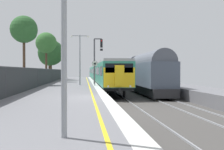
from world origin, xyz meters
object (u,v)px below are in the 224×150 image
at_px(platform_lamp_mid, 80,55).
at_px(background_tree_left, 46,44).
at_px(speed_limit_sign, 95,70).
at_px(commuter_train_at_platform, 100,73).
at_px(background_tree_centre, 51,54).
at_px(background_tree_back, 49,56).
at_px(freight_train_adjacent_track, 124,72).
at_px(platform_lamp_near, 64,11).
at_px(signal_gantry, 96,56).
at_px(background_tree_right, 25,30).

distance_m(platform_lamp_mid, background_tree_left, 11.95).
xyz_separation_m(speed_limit_sign, background_tree_left, (-6.67, 12.62, 3.90)).
height_order(commuter_train_at_platform, background_tree_left, background_tree_left).
xyz_separation_m(commuter_train_at_platform, background_tree_centre, (-8.64, -3.94, 3.31)).
bearing_deg(background_tree_back, background_tree_centre, -79.87).
distance_m(freight_train_adjacent_track, platform_lamp_near, 43.72).
xyz_separation_m(signal_gantry, background_tree_centre, (-7.15, 16.01, 1.16)).
bearing_deg(freight_train_adjacent_track, background_tree_left, -152.03).
relative_size(commuter_train_at_platform, background_tree_left, 8.49).
height_order(background_tree_right, background_tree_back, background_tree_right).
height_order(commuter_train_at_platform, signal_gantry, signal_gantry).
distance_m(freight_train_adjacent_track, background_tree_centre, 13.06).
distance_m(commuter_train_at_platform, background_tree_left, 15.01).
relative_size(signal_gantry, background_tree_left, 0.76).
xyz_separation_m(background_tree_centre, background_tree_back, (-1.13, 6.33, -0.01)).
relative_size(platform_lamp_mid, background_tree_left, 0.78).
relative_size(commuter_train_at_platform, signal_gantry, 11.18).
xyz_separation_m(freight_train_adjacent_track, signal_gantry, (-5.49, -15.02, 1.95)).
bearing_deg(signal_gantry, platform_lamp_mid, -131.58).
relative_size(freight_train_adjacent_track, background_tree_right, 6.68).
bearing_deg(freight_train_adjacent_track, platform_lamp_near, -99.81).
xyz_separation_m(freight_train_adjacent_track, background_tree_left, (-12.52, -6.65, 4.13)).
xyz_separation_m(freight_train_adjacent_track, background_tree_back, (-13.77, 7.32, 3.11)).
distance_m(platform_lamp_mid, background_tree_centre, 18.98).
relative_size(freight_train_adjacent_track, speed_limit_sign, 19.68).
xyz_separation_m(signal_gantry, speed_limit_sign, (-0.36, -4.24, -1.72)).
bearing_deg(commuter_train_at_platform, signal_gantry, -94.27).
distance_m(platform_lamp_near, background_tree_back, 50.80).
xyz_separation_m(background_tree_right, background_tree_back, (-0.17, 23.93, -1.56)).
bearing_deg(background_tree_right, speed_limit_sign, -18.95).
xyz_separation_m(signal_gantry, platform_lamp_near, (-1.95, -28.04, -0.43)).
bearing_deg(platform_lamp_mid, signal_gantry, 48.42).
xyz_separation_m(speed_limit_sign, platform_lamp_near, (-1.60, -23.79, 1.30)).
relative_size(platform_lamp_near, platform_lamp_mid, 0.89).
height_order(freight_train_adjacent_track, background_tree_right, background_tree_right).
bearing_deg(commuter_train_at_platform, background_tree_left, -126.32).
xyz_separation_m(freight_train_adjacent_track, background_tree_centre, (-12.64, 0.99, 3.11)).
bearing_deg(background_tree_centre, background_tree_right, -93.12).
height_order(freight_train_adjacent_track, speed_limit_sign, freight_train_adjacent_track).
bearing_deg(commuter_train_at_platform, freight_train_adjacent_track, -50.96).
distance_m(platform_lamp_near, background_tree_right, 27.34).
height_order(speed_limit_sign, platform_lamp_mid, platform_lamp_mid).
bearing_deg(background_tree_back, commuter_train_at_platform, -13.71).
bearing_deg(platform_lamp_mid, commuter_train_at_platform, 81.17).
relative_size(commuter_train_at_platform, freight_train_adjacent_track, 1.18).
distance_m(freight_train_adjacent_track, background_tree_back, 15.90).
height_order(background_tree_centre, background_tree_back, background_tree_centre).
height_order(commuter_train_at_platform, speed_limit_sign, commuter_train_at_platform).
bearing_deg(freight_train_adjacent_track, background_tree_right, -129.32).
height_order(platform_lamp_near, background_tree_left, background_tree_left).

